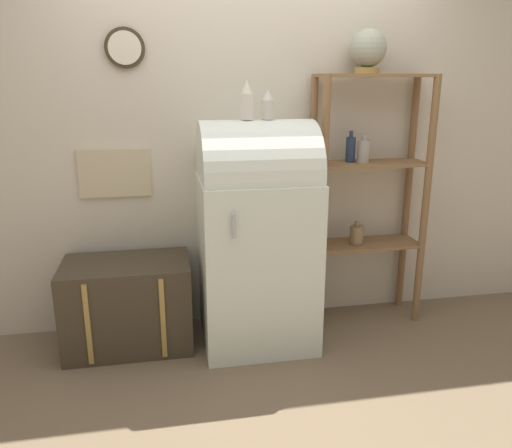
{
  "coord_description": "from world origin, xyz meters",
  "views": [
    {
      "loc": [
        -0.57,
        -2.8,
        1.69
      ],
      "look_at": [
        -0.0,
        0.21,
        0.8
      ],
      "focal_mm": 35.0,
      "sensor_mm": 36.0,
      "label": 1
    }
  ],
  "objects_px": {
    "globe": "(368,50)",
    "vase_center": "(268,106)",
    "refrigerator": "(256,231)",
    "suitcase_trunk": "(128,304)",
    "vase_left": "(247,101)"
  },
  "relations": [
    {
      "from": "vase_center",
      "to": "refrigerator",
      "type": "bearing_deg",
      "value": -179.87
    },
    {
      "from": "refrigerator",
      "to": "vase_center",
      "type": "relative_size",
      "value": 8.39
    },
    {
      "from": "globe",
      "to": "vase_center",
      "type": "xyz_separation_m",
      "value": [
        -0.7,
        -0.2,
        -0.34
      ]
    },
    {
      "from": "globe",
      "to": "vase_center",
      "type": "bearing_deg",
      "value": -163.95
    },
    {
      "from": "suitcase_trunk",
      "to": "globe",
      "type": "height_order",
      "value": "globe"
    },
    {
      "from": "refrigerator",
      "to": "suitcase_trunk",
      "type": "bearing_deg",
      "value": 176.18
    },
    {
      "from": "refrigerator",
      "to": "suitcase_trunk",
      "type": "relative_size",
      "value": 1.83
    },
    {
      "from": "refrigerator",
      "to": "suitcase_trunk",
      "type": "height_order",
      "value": "refrigerator"
    },
    {
      "from": "refrigerator",
      "to": "suitcase_trunk",
      "type": "xyz_separation_m",
      "value": [
        -0.84,
        0.06,
        -0.47
      ]
    },
    {
      "from": "globe",
      "to": "vase_center",
      "type": "relative_size",
      "value": 1.6
    },
    {
      "from": "globe",
      "to": "vase_center",
      "type": "distance_m",
      "value": 0.8
    },
    {
      "from": "vase_left",
      "to": "vase_center",
      "type": "bearing_deg",
      "value": 6.63
    },
    {
      "from": "suitcase_trunk",
      "to": "globe",
      "type": "xyz_separation_m",
      "value": [
        1.61,
        0.15,
        1.59
      ]
    },
    {
      "from": "suitcase_trunk",
      "to": "globe",
      "type": "relative_size",
      "value": 2.87
    },
    {
      "from": "refrigerator",
      "to": "vase_center",
      "type": "bearing_deg",
      "value": 0.13
    }
  ]
}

